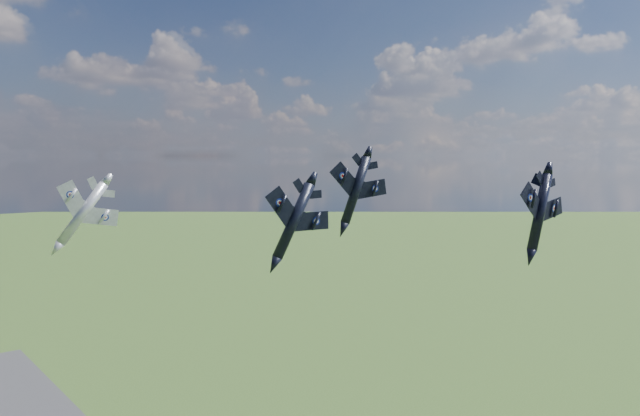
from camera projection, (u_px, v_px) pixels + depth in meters
jet_lead_navy at (294, 221)px, 92.97m from camera, size 15.48×18.84×8.42m
jet_right_navy at (540, 212)px, 81.43m from camera, size 10.87×14.32×5.71m
jet_high_navy at (356, 190)px, 104.75m from camera, size 16.18×18.93×7.11m
jet_left_silver at (83, 213)px, 81.02m from camera, size 12.28×14.95×7.66m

